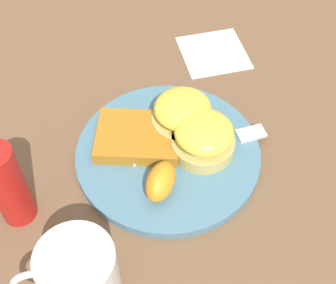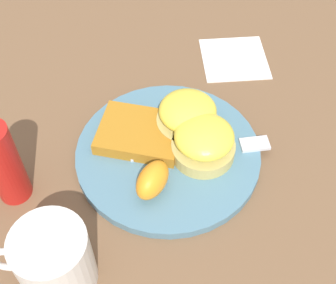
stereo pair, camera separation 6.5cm
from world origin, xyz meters
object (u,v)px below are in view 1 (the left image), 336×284
sandwich_benedict_left (204,137)px  cup (79,276)px  sandwich_benedict_right (182,114)px  fork (208,144)px  hashbrown_patty (138,137)px  condiment_bottle (8,186)px  orange_wedge (161,182)px

sandwich_benedict_left → cup: 0.25m
sandwich_benedict_right → fork: 0.06m
hashbrown_patty → cup: size_ratio=1.00×
sandwich_benedict_left → fork: size_ratio=0.44×
sandwich_benedict_left → cup: (0.18, 0.17, 0.01)m
hashbrown_patty → fork: (-0.10, 0.03, -0.01)m
sandwich_benedict_left → condiment_bottle: bearing=10.8°
orange_wedge → sandwich_benedict_left: bearing=-140.7°
sandwich_benedict_left → hashbrown_patty: 0.10m
fork → sandwich_benedict_right: bearing=-54.0°
fork → cup: cup is taller
sandwich_benedict_right → condiment_bottle: condiment_bottle is taller
fork → condiment_bottle: (0.27, 0.06, 0.05)m
sandwich_benedict_left → condiment_bottle: condiment_bottle is taller
sandwich_benedict_right → orange_wedge: (0.05, 0.11, -0.01)m
hashbrown_patty → fork: size_ratio=0.58×
hashbrown_patty → cup: bearing=65.4°
hashbrown_patty → cup: 0.23m
orange_wedge → cup: (0.11, 0.12, 0.01)m
orange_wedge → condiment_bottle: 0.19m
sandwich_benedict_left → sandwich_benedict_right: (0.02, -0.05, 0.00)m
sandwich_benedict_left → sandwich_benedict_right: size_ratio=1.00×
fork → hashbrown_patty: bearing=-14.5°
sandwich_benedict_right → fork: bearing=126.0°
condiment_bottle → sandwich_benedict_right: bearing=-157.9°
orange_wedge → hashbrown_patty: bearing=-78.7°
sandwich_benedict_left → orange_wedge: bearing=39.3°
fork → condiment_bottle: bearing=11.6°
sandwich_benedict_right → fork: sandwich_benedict_right is taller
sandwich_benedict_right → orange_wedge: 0.12m
sandwich_benedict_left → orange_wedge: size_ratio=1.50×
orange_wedge → condiment_bottle: bearing=-2.8°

